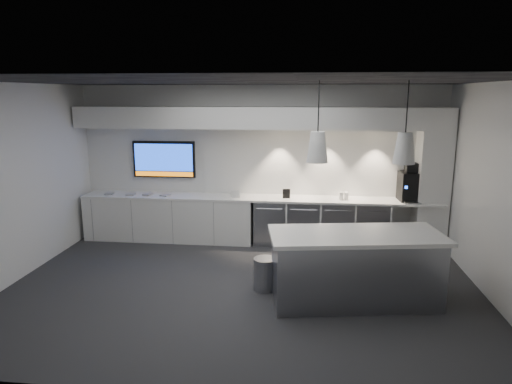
# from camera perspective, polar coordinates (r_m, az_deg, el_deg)

# --- Properties ---
(floor) EXTENTS (7.00, 7.00, 0.00)m
(floor) POSITION_cam_1_polar(r_m,az_deg,el_deg) (6.94, -1.75, -11.91)
(floor) COLOR #2C2C2F
(floor) RESTS_ON ground
(ceiling) EXTENTS (7.00, 7.00, 0.00)m
(ceiling) POSITION_cam_1_polar(r_m,az_deg,el_deg) (6.34, -1.93, 13.68)
(ceiling) COLOR black
(ceiling) RESTS_ON wall_back
(wall_back) EXTENTS (7.00, 0.00, 7.00)m
(wall_back) POSITION_cam_1_polar(r_m,az_deg,el_deg) (8.92, 0.43, 3.59)
(wall_back) COLOR white
(wall_back) RESTS_ON floor
(wall_front) EXTENTS (7.00, 0.00, 7.00)m
(wall_front) POSITION_cam_1_polar(r_m,az_deg,el_deg) (4.10, -6.79, -6.89)
(wall_front) COLOR white
(wall_front) RESTS_ON floor
(wall_left) EXTENTS (0.00, 7.00, 7.00)m
(wall_left) POSITION_cam_1_polar(r_m,az_deg,el_deg) (7.78, -28.29, 0.84)
(wall_left) COLOR white
(wall_left) RESTS_ON floor
(wall_right) EXTENTS (0.00, 7.00, 7.00)m
(wall_right) POSITION_cam_1_polar(r_m,az_deg,el_deg) (6.92, 28.22, -0.40)
(wall_right) COLOR white
(wall_right) RESTS_ON floor
(back_counter) EXTENTS (6.80, 0.65, 0.04)m
(back_counter) POSITION_cam_1_polar(r_m,az_deg,el_deg) (8.72, 0.21, -0.76)
(back_counter) COLOR white
(back_counter) RESTS_ON left_base_cabinets
(left_base_cabinets) EXTENTS (3.30, 0.63, 0.86)m
(left_base_cabinets) POSITION_cam_1_polar(r_m,az_deg,el_deg) (9.17, -10.74, -3.22)
(left_base_cabinets) COLOR white
(left_base_cabinets) RESTS_ON floor
(fridge_unit_a) EXTENTS (0.60, 0.61, 0.85)m
(fridge_unit_a) POSITION_cam_1_polar(r_m,az_deg,el_deg) (8.81, 1.83, -3.69)
(fridge_unit_a) COLOR gray
(fridge_unit_a) RESTS_ON floor
(fridge_unit_b) EXTENTS (0.60, 0.61, 0.85)m
(fridge_unit_b) POSITION_cam_1_polar(r_m,az_deg,el_deg) (8.79, 5.93, -3.79)
(fridge_unit_b) COLOR gray
(fridge_unit_b) RESTS_ON floor
(fridge_unit_c) EXTENTS (0.60, 0.61, 0.85)m
(fridge_unit_c) POSITION_cam_1_polar(r_m,az_deg,el_deg) (8.81, 10.05, -3.88)
(fridge_unit_c) COLOR gray
(fridge_unit_c) RESTS_ON floor
(fridge_unit_d) EXTENTS (0.60, 0.61, 0.85)m
(fridge_unit_d) POSITION_cam_1_polar(r_m,az_deg,el_deg) (8.87, 14.12, -3.95)
(fridge_unit_d) COLOR gray
(fridge_unit_d) RESTS_ON floor
(backsplash) EXTENTS (4.60, 0.03, 1.30)m
(backsplash) POSITION_cam_1_polar(r_m,az_deg,el_deg) (8.85, 8.19, 3.72)
(backsplash) COLOR white
(backsplash) RESTS_ON wall_back
(soffit) EXTENTS (6.90, 0.60, 0.40)m
(soffit) POSITION_cam_1_polar(r_m,az_deg,el_deg) (8.53, 0.23, 9.27)
(soffit) COLOR white
(soffit) RESTS_ON wall_back
(column) EXTENTS (0.55, 0.55, 2.60)m
(column) POSITION_cam_1_polar(r_m,az_deg,el_deg) (8.91, 21.15, 1.45)
(column) COLOR white
(column) RESTS_ON floor
(wall_tv) EXTENTS (1.25, 0.07, 0.72)m
(wall_tv) POSITION_cam_1_polar(r_m,az_deg,el_deg) (9.25, -11.42, 4.03)
(wall_tv) COLOR black
(wall_tv) RESTS_ON wall_back
(island) EXTENTS (2.46, 1.35, 0.99)m
(island) POSITION_cam_1_polar(r_m,az_deg,el_deg) (6.49, 12.24, -9.19)
(island) COLOR gray
(island) RESTS_ON floor
(bin) EXTENTS (0.37, 0.37, 0.48)m
(bin) POSITION_cam_1_polar(r_m,az_deg,el_deg) (6.81, 1.14, -10.20)
(bin) COLOR gray
(bin) RESTS_ON floor
(coffee_machine) EXTENTS (0.41, 0.57, 0.70)m
(coffee_machine) POSITION_cam_1_polar(r_m,az_deg,el_deg) (8.84, 18.71, 0.81)
(coffee_machine) COLOR black
(coffee_machine) RESTS_ON back_counter
(sign_black) EXTENTS (0.14, 0.04, 0.18)m
(sign_black) POSITION_cam_1_polar(r_m,az_deg,el_deg) (8.61, 3.82, -0.20)
(sign_black) COLOR black
(sign_black) RESTS_ON back_counter
(sign_white) EXTENTS (0.18, 0.03, 0.14)m
(sign_white) POSITION_cam_1_polar(r_m,az_deg,el_deg) (8.66, -2.61, -0.26)
(sign_white) COLOR white
(sign_white) RESTS_ON back_counter
(cup_cluster) EXTENTS (0.17, 0.17, 0.15)m
(cup_cluster) POSITION_cam_1_polar(r_m,az_deg,el_deg) (8.64, 10.91, -0.47)
(cup_cluster) COLOR silver
(cup_cluster) RESTS_ON back_counter
(tray_a) EXTENTS (0.19, 0.19, 0.02)m
(tray_a) POSITION_cam_1_polar(r_m,az_deg,el_deg) (9.41, -17.86, -0.19)
(tray_a) COLOR gray
(tray_a) RESTS_ON back_counter
(tray_b) EXTENTS (0.17, 0.17, 0.02)m
(tray_b) POSITION_cam_1_polar(r_m,az_deg,el_deg) (9.21, -15.38, -0.29)
(tray_b) COLOR gray
(tray_b) RESTS_ON back_counter
(tray_c) EXTENTS (0.19, 0.19, 0.02)m
(tray_c) POSITION_cam_1_polar(r_m,az_deg,el_deg) (9.12, -13.38, -0.31)
(tray_c) COLOR gray
(tray_c) RESTS_ON back_counter
(tray_d) EXTENTS (0.20, 0.20, 0.02)m
(tray_d) POSITION_cam_1_polar(r_m,az_deg,el_deg) (8.99, -11.27, -0.39)
(tray_d) COLOR gray
(tray_d) RESTS_ON back_counter
(pendant_left) EXTENTS (0.28, 0.28, 1.10)m
(pendant_left) POSITION_cam_1_polar(r_m,az_deg,el_deg) (6.06, 7.70, 5.62)
(pendant_left) COLOR white
(pendant_left) RESTS_ON ceiling
(pendant_right) EXTENTS (0.28, 0.28, 1.10)m
(pendant_right) POSITION_cam_1_polar(r_m,az_deg,el_deg) (6.18, 18.07, 5.26)
(pendant_right) COLOR white
(pendant_right) RESTS_ON ceiling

